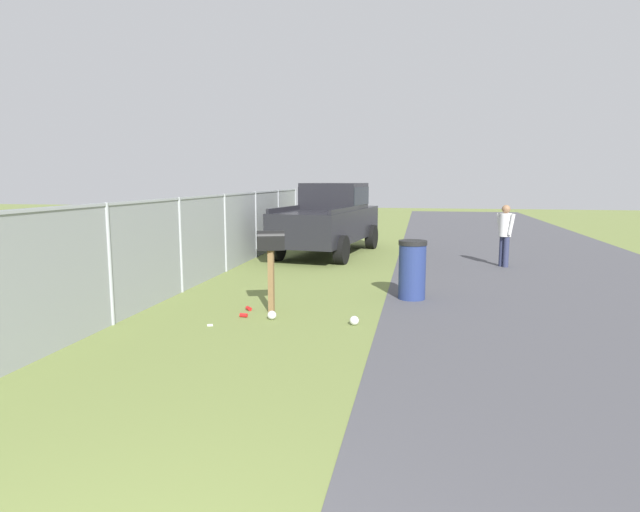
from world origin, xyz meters
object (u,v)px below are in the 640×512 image
(trash_bin, at_px, (412,270))
(mailbox, at_px, (271,248))
(pickup_truck, at_px, (330,217))
(pedestrian, at_px, (505,231))

(trash_bin, bearing_deg, mailbox, 122.39)
(mailbox, height_order, trash_bin, mailbox)
(trash_bin, bearing_deg, pickup_truck, 23.77)
(mailbox, bearing_deg, trash_bin, -77.93)
(mailbox, distance_m, trash_bin, 2.75)
(pickup_truck, height_order, trash_bin, pickup_truck)
(mailbox, relative_size, pedestrian, 0.87)
(mailbox, distance_m, pickup_truck, 7.18)
(pedestrian, bearing_deg, mailbox, 14.38)
(pickup_truck, relative_size, trash_bin, 4.82)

